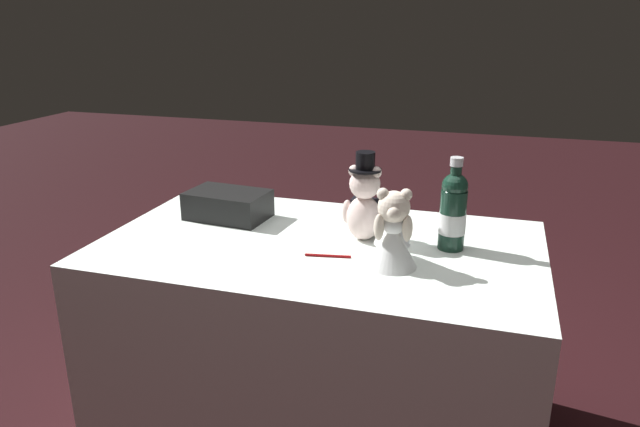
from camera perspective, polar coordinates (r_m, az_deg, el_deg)
ground_plane at (r=2.33m, az=-0.00°, el=-19.98°), size 12.00×12.00×0.00m
reception_table at (r=2.12m, az=-0.00°, el=-12.14°), size 1.44×0.85×0.74m
teddy_bear_groom at (r=1.95m, az=4.37°, el=0.90°), size 0.16×0.14×0.30m
teddy_bear_bride at (r=1.76m, az=7.08°, el=-1.63°), size 0.15×0.19×0.24m
champagne_bottle at (r=1.91m, az=12.78°, el=0.29°), size 0.09×0.09×0.30m
signing_pen at (r=1.84m, az=0.64°, el=-4.11°), size 0.15×0.03×0.01m
gift_case_black at (r=2.20m, az=-8.91°, el=0.85°), size 0.31×0.21×0.10m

